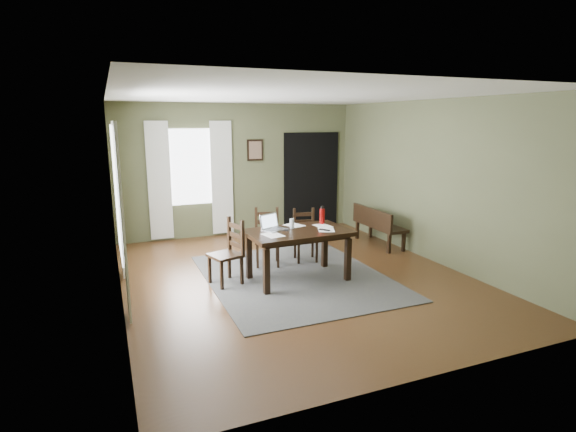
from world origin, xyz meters
name	(u,v)px	position (x,y,z in m)	size (l,w,h in m)	color
ground	(295,277)	(0.00, 0.00, -0.01)	(5.00, 6.00, 0.01)	#492C16
room_shell	(296,159)	(0.00, 0.00, 1.80)	(5.02, 6.02, 2.71)	#54593A
rug	(295,277)	(0.00, 0.00, 0.01)	(2.60, 3.20, 0.01)	#3F3F3F
dining_table	(298,237)	(-0.01, -0.12, 0.67)	(1.54, 0.97, 0.75)	black
chair_end	(228,253)	(-1.01, 0.12, 0.47)	(0.52, 0.52, 0.95)	black
chair_back_left	(267,237)	(-0.19, 0.76, 0.46)	(0.51, 0.51, 0.94)	black
chair_back_right	(305,236)	(0.49, 0.73, 0.43)	(0.45, 0.46, 0.88)	black
bench	(377,223)	(2.15, 1.08, 0.44)	(0.42, 1.29, 0.73)	black
laptop	(272,226)	(-0.35, 0.07, 0.82)	(0.42, 0.39, 0.23)	#B7B7BC
computer_mouse	(287,230)	(-0.17, -0.06, 0.78)	(0.05, 0.09, 0.03)	#3F3F42
tv_remote	(325,230)	(0.35, -0.27, 0.77)	(0.05, 0.17, 0.02)	black
drinking_glass	(292,224)	(-0.04, 0.04, 0.84)	(0.07, 0.07, 0.15)	silver
water_bottle	(322,216)	(0.51, 0.14, 0.89)	(0.10, 0.10, 0.28)	#A80D0C
paper_a	(273,235)	(-0.45, -0.24, 0.77)	(0.24, 0.31, 0.00)	white
paper_b	(326,230)	(0.39, -0.24, 0.77)	(0.23, 0.30, 0.00)	white
paper_c	(294,225)	(0.07, 0.20, 0.77)	(0.23, 0.30, 0.00)	white
paper_d	(323,226)	(0.46, 0.01, 0.77)	(0.21, 0.28, 0.00)	white
window_left	(116,191)	(-2.47, 0.20, 1.45)	(0.01, 1.30, 1.70)	white
window_back	(191,167)	(-1.00, 2.97, 1.45)	(1.00, 0.01, 1.50)	white
curtain_left_near	(123,223)	(-2.44, -0.62, 1.20)	(0.03, 0.48, 2.30)	silver
curtain_left_far	(118,200)	(-2.44, 1.02, 1.20)	(0.03, 0.48, 2.30)	silver
curtain_back_left	(159,181)	(-1.62, 2.94, 1.20)	(0.44, 0.03, 2.30)	silver
curtain_back_right	(222,178)	(-0.38, 2.94, 1.20)	(0.44, 0.03, 2.30)	silver
framed_picture	(255,150)	(0.35, 2.97, 1.75)	(0.34, 0.03, 0.44)	black
doorway_back	(311,180)	(1.65, 2.97, 1.05)	(1.30, 0.03, 2.10)	black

